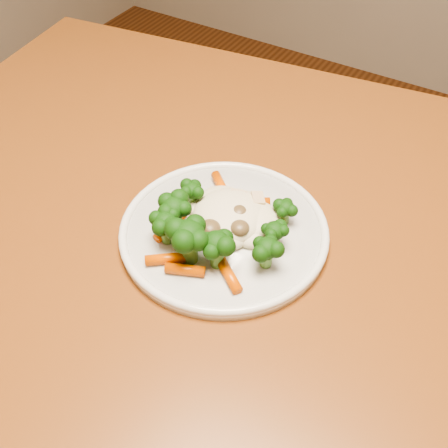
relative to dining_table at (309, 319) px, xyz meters
The scene contains 3 objects.
dining_table is the anchor object (origin of this frame).
plate 0.15m from the dining_table, behind, with size 0.24×0.24×0.01m, color white.
meal 0.17m from the dining_table, 168.51° to the right, with size 0.16×0.17×0.05m.
Camera 1 is at (0.32, -0.63, 1.23)m, focal length 45.00 mm.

